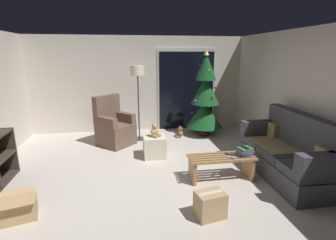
% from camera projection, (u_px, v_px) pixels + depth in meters
% --- Properties ---
extents(ground_plane, '(7.00, 7.00, 0.00)m').
position_uv_depth(ground_plane, '(151.00, 181.00, 4.24)').
color(ground_plane, '#BCB2A8').
extents(wall_back, '(5.72, 0.12, 2.50)m').
position_uv_depth(wall_back, '(139.00, 84.00, 6.84)').
color(wall_back, beige).
rests_on(wall_back, ground).
extents(wall_right, '(0.12, 6.00, 2.50)m').
position_uv_depth(wall_right, '(316.00, 102.00, 4.37)').
color(wall_right, beige).
rests_on(wall_right, ground).
extents(patio_door_frame, '(1.60, 0.02, 2.20)m').
position_uv_depth(patio_door_frame, '(186.00, 89.00, 7.01)').
color(patio_door_frame, silver).
rests_on(patio_door_frame, ground).
extents(patio_door_glass, '(1.50, 0.02, 2.10)m').
position_uv_depth(patio_door_glass, '(187.00, 91.00, 7.01)').
color(patio_door_glass, black).
rests_on(patio_door_glass, ground).
extents(couch, '(0.81, 1.95, 1.08)m').
position_uv_depth(couch, '(288.00, 154.00, 4.32)').
color(couch, '#3D3D42').
rests_on(couch, ground).
extents(coffee_table, '(1.10, 0.40, 0.41)m').
position_uv_depth(coffee_table, '(221.00, 164.00, 4.25)').
color(coffee_table, '#9E7547').
rests_on(coffee_table, ground).
extents(remote_graphite, '(0.13, 0.15, 0.02)m').
position_uv_depth(remote_graphite, '(230.00, 154.00, 4.27)').
color(remote_graphite, '#333338').
rests_on(remote_graphite, coffee_table).
extents(remote_silver, '(0.15, 0.13, 0.02)m').
position_uv_depth(remote_silver, '(232.00, 157.00, 4.14)').
color(remote_silver, '#ADADB2').
rests_on(remote_silver, coffee_table).
extents(book_stack, '(0.29, 0.24, 0.13)m').
position_uv_depth(book_stack, '(245.00, 151.00, 4.24)').
color(book_stack, '#B79333').
rests_on(book_stack, coffee_table).
extents(cell_phone, '(0.12, 0.16, 0.01)m').
position_uv_depth(cell_phone, '(245.00, 147.00, 4.22)').
color(cell_phone, black).
rests_on(cell_phone, book_stack).
extents(christmas_tree, '(0.91, 0.91, 2.13)m').
position_uv_depth(christmas_tree, '(205.00, 99.00, 6.43)').
color(christmas_tree, '#4C1E19').
rests_on(christmas_tree, ground).
extents(armchair, '(0.97, 0.97, 1.13)m').
position_uv_depth(armchair, '(114.00, 128.00, 5.86)').
color(armchair, brown).
rests_on(armchair, ground).
extents(floor_lamp, '(0.32, 0.32, 1.78)m').
position_uv_depth(floor_lamp, '(138.00, 78.00, 5.92)').
color(floor_lamp, '#2D2D30').
rests_on(floor_lamp, ground).
extents(ottoman, '(0.44, 0.44, 0.43)m').
position_uv_depth(ottoman, '(155.00, 147.00, 5.19)').
color(ottoman, beige).
rests_on(ottoman, ground).
extents(teddy_bear_honey, '(0.21, 0.22, 0.29)m').
position_uv_depth(teddy_bear_honey, '(155.00, 131.00, 5.09)').
color(teddy_bear_honey, tan).
rests_on(teddy_bear_honey, ottoman).
extents(teddy_bear_chestnut_by_tree, '(0.19, 0.20, 0.29)m').
position_uv_depth(teddy_bear_chestnut_by_tree, '(180.00, 133.00, 6.43)').
color(teddy_bear_chestnut_by_tree, brown).
rests_on(teddy_bear_chestnut_by_tree, ground).
extents(cardboard_box_taped_mid_floor, '(0.41, 0.33, 0.35)m').
position_uv_depth(cardboard_box_taped_mid_floor, '(210.00, 205.00, 3.27)').
color(cardboard_box_taped_mid_floor, tan).
rests_on(cardboard_box_taped_mid_floor, ground).
extents(cardboard_box_open_near_shelf, '(0.51, 0.58, 0.30)m').
position_uv_depth(cardboard_box_open_near_shelf, '(19.00, 209.00, 3.25)').
color(cardboard_box_open_near_shelf, tan).
rests_on(cardboard_box_open_near_shelf, ground).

